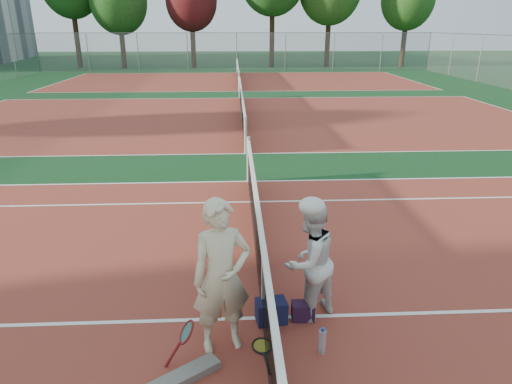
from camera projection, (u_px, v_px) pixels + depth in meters
ground at (263, 318)px, 5.87m from camera, size 130.00×130.00×0.00m
court_main at (263, 318)px, 5.87m from camera, size 23.77×10.97×0.01m
court_far_a at (242, 118)px, 18.53m from camera, size 23.77×10.97×0.01m
court_far_b at (238, 81)px, 31.20m from camera, size 23.77×10.97×0.01m
net_main at (263, 284)px, 5.70m from camera, size 0.10×10.98×1.02m
net_far_a at (242, 106)px, 18.36m from camera, size 0.10×10.98×1.02m
net_far_b at (238, 73)px, 31.02m from camera, size 0.10×10.98×1.02m
fence_back at (237, 52)px, 37.25m from camera, size 32.00×0.06×3.00m
player_a at (222, 277)px, 5.06m from camera, size 0.76×0.60×1.84m
player_b at (309, 261)px, 5.67m from camera, size 0.97×0.93×1.57m
racket_red at (187, 343)px, 5.01m from camera, size 0.40×0.35×0.52m
racket_black_held at (315, 283)px, 6.17m from camera, size 0.41×0.42×0.54m
racket_spare at (262, 346)px, 5.34m from camera, size 0.35×0.63×0.03m
sports_bag_navy at (271, 311)px, 5.76m from camera, size 0.41×0.31×0.30m
sports_bag_purple at (303, 311)px, 5.82m from camera, size 0.29×0.20×0.23m
net_cover_canvas at (181, 378)px, 4.81m from camera, size 0.84×0.68×0.09m
water_bottle at (322, 342)px, 5.20m from camera, size 0.09×0.09×0.30m
tree_back_1 at (118, 1)px, 38.33m from camera, size 4.77×4.77×8.22m
tree_back_maroon at (191, 1)px, 38.62m from camera, size 4.37×4.37×8.03m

